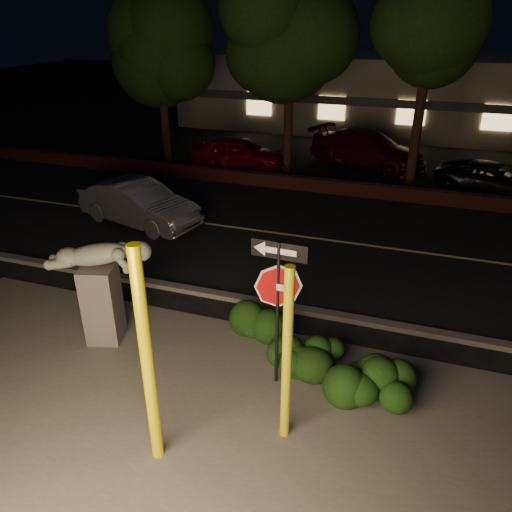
% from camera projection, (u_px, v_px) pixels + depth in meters
% --- Properties ---
extents(ground, '(90.00, 90.00, 0.00)m').
position_uv_depth(ground, '(331.00, 205.00, 17.67)').
color(ground, black).
rests_on(ground, ground).
extents(patio, '(14.00, 6.00, 0.02)m').
position_uv_depth(patio, '(204.00, 425.00, 8.33)').
color(patio, '#4C4944').
rests_on(patio, ground).
extents(road, '(80.00, 8.00, 0.01)m').
position_uv_depth(road, '(312.00, 238.00, 15.12)').
color(road, black).
rests_on(road, ground).
extents(lane_marking, '(80.00, 0.12, 0.00)m').
position_uv_depth(lane_marking, '(312.00, 238.00, 15.11)').
color(lane_marking, '#CACA51').
rests_on(lane_marking, road).
extents(curb, '(80.00, 0.25, 0.12)m').
position_uv_depth(curb, '(272.00, 305.00, 11.62)').
color(curb, '#4C4944').
rests_on(curb, ground).
extents(brick_wall, '(40.00, 0.35, 0.50)m').
position_uv_depth(brick_wall, '(338.00, 187.00, 18.66)').
color(brick_wall, '#491C17').
rests_on(brick_wall, ground).
extents(parking_lot, '(40.00, 12.00, 0.01)m').
position_uv_depth(parking_lot, '(359.00, 156.00, 23.60)').
color(parking_lot, black).
rests_on(parking_lot, ground).
extents(building, '(22.00, 10.20, 4.00)m').
position_uv_depth(building, '(382.00, 89.00, 29.49)').
color(building, '#736B5C').
rests_on(building, ground).
extents(tree_far_a, '(4.60, 4.60, 7.43)m').
position_uv_depth(tree_far_a, '(158.00, 34.00, 20.13)').
color(tree_far_a, black).
rests_on(tree_far_a, ground).
extents(tree_far_b, '(5.20, 5.20, 8.41)m').
position_uv_depth(tree_far_b, '(291.00, 14.00, 18.41)').
color(tree_far_b, black).
rests_on(tree_far_b, ground).
extents(tree_far_c, '(4.80, 4.80, 7.84)m').
position_uv_depth(tree_far_c, '(431.00, 28.00, 16.80)').
color(tree_far_c, black).
rests_on(tree_far_c, ground).
extents(yellow_pole_left, '(0.18, 0.18, 3.63)m').
position_uv_depth(yellow_pole_left, '(147.00, 362.00, 6.98)').
color(yellow_pole_left, yellow).
rests_on(yellow_pole_left, ground).
extents(yellow_pole_right, '(0.16, 0.16, 3.10)m').
position_uv_depth(yellow_pole_right, '(287.00, 358.00, 7.47)').
color(yellow_pole_right, yellow).
rests_on(yellow_pole_right, ground).
extents(signpost, '(0.97, 0.10, 2.86)m').
position_uv_depth(signpost, '(278.00, 287.00, 8.41)').
color(signpost, black).
rests_on(signpost, ground).
extents(sculpture, '(2.12, 1.08, 2.27)m').
position_uv_depth(sculpture, '(101.00, 280.00, 9.90)').
color(sculpture, '#4C4944').
rests_on(sculpture, ground).
extents(hedge_center, '(1.81, 1.03, 0.89)m').
position_uv_depth(hedge_center, '(264.00, 318.00, 10.44)').
color(hedge_center, black).
rests_on(hedge_center, ground).
extents(hedge_right, '(1.66, 1.14, 0.99)m').
position_uv_depth(hedge_right, '(306.00, 348.00, 9.40)').
color(hedge_right, black).
rests_on(hedge_right, ground).
extents(hedge_far_right, '(1.52, 1.16, 0.94)m').
position_uv_depth(hedge_far_right, '(371.00, 380.00, 8.63)').
color(hedge_far_right, black).
rests_on(hedge_far_right, ground).
extents(silver_sedan, '(4.43, 2.49, 1.38)m').
position_uv_depth(silver_sedan, '(139.00, 203.00, 15.85)').
color(silver_sedan, '#A3A3A7').
rests_on(silver_sedan, ground).
extents(parked_car_red, '(4.23, 2.01, 1.40)m').
position_uv_depth(parked_car_red, '(239.00, 153.00, 21.37)').
color(parked_car_red, maroon).
rests_on(parked_car_red, ground).
extents(parked_car_darkred, '(5.63, 3.92, 1.51)m').
position_uv_depth(parked_car_darkred, '(368.00, 149.00, 21.71)').
color(parked_car_darkred, '#420F15').
rests_on(parked_car_darkred, ground).
extents(parked_car_dark, '(4.54, 3.13, 1.15)m').
position_uv_depth(parked_car_dark, '(494.00, 179.00, 18.47)').
color(parked_car_dark, black).
rests_on(parked_car_dark, ground).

